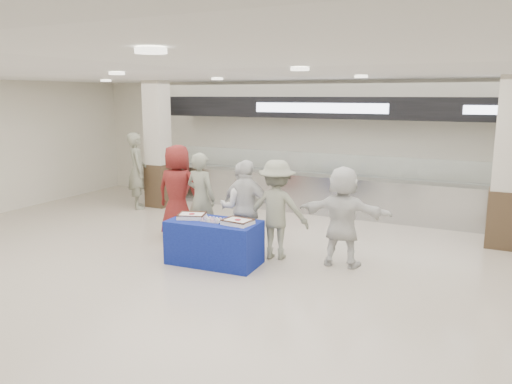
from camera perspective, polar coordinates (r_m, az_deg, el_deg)
The scene contains 15 objects.
ground at distance 7.75m, azimuth -5.93°, elevation -10.60°, with size 14.00×14.00×0.00m, color beige.
serving_line at distance 12.22m, azimuth 7.59°, elevation 3.00°, with size 8.70×0.85×2.80m.
column_left at distance 13.01m, azimuth -11.15°, elevation 5.03°, with size 0.55×0.55×3.20m.
column_right at distance 10.35m, azimuth 26.80°, elevation 2.54°, with size 0.55×0.55×3.20m.
display_table at distance 8.58m, azimuth -4.80°, elevation -5.74°, with size 1.55×0.78×0.75m, color navy.
sheet_cake_left at distance 8.70m, azimuth -7.35°, elevation -2.67°, with size 0.54×0.48×0.10m.
sheet_cake_right at distance 8.23m, azimuth -2.10°, elevation -3.38°, with size 0.49×0.40×0.10m.
cupcake_tray at distance 8.46m, azimuth -4.94°, elevation -3.16°, with size 0.35×0.27×0.06m.
civilian_maroon at distance 10.18m, azimuth -8.93°, elevation 0.11°, with size 0.92×0.60×1.88m, color maroon.
soldier_a at distance 9.69m, azimuth -6.30°, elevation -0.70°, with size 0.65×0.42×1.77m, color slate.
chef_tall at distance 9.07m, azimuth -1.61°, elevation -1.81°, with size 0.81×0.63×1.66m, color silver.
chef_short at distance 8.85m, azimuth -1.04°, elevation -1.89°, with size 1.02×0.42×1.73m, color silver.
soldier_b at distance 8.73m, azimuth 2.37°, elevation -2.03°, with size 1.13×0.65×1.75m, color slate.
civilian_white at distance 8.45m, azimuth 9.88°, elevation -2.76°, with size 1.59×0.51×1.71m, color white.
soldier_bg at distance 12.95m, azimuth -13.42°, elevation 2.38°, with size 0.70×0.46×1.93m, color slate.
Camera 1 is at (3.88, -6.06, 2.85)m, focal length 35.00 mm.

